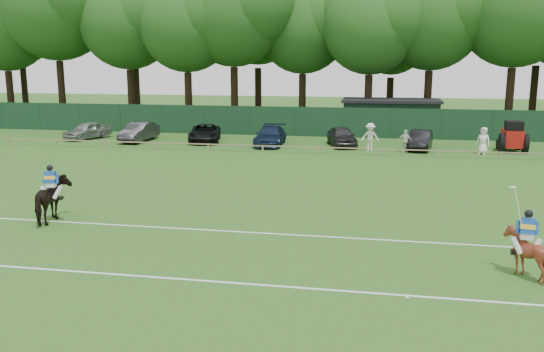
% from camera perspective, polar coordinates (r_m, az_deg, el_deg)
% --- Properties ---
extents(ground, '(160.00, 160.00, 0.00)m').
position_cam_1_polar(ground, '(23.00, -2.62, -4.84)').
color(ground, '#1E4C14').
rests_on(ground, ground).
extents(horse_dark, '(1.36, 2.29, 1.82)m').
position_cam_1_polar(horse_dark, '(24.79, -20.95, -2.24)').
color(horse_dark, black).
rests_on(horse_dark, ground).
extents(horse_chestnut, '(1.34, 1.47, 1.49)m').
position_cam_1_polar(horse_chestnut, '(19.08, 23.79, -6.97)').
color(horse_chestnut, maroon).
rests_on(horse_chestnut, ground).
extents(sedan_silver, '(3.06, 4.52, 1.43)m').
position_cam_1_polar(sedan_silver, '(49.81, -17.83, 4.33)').
color(sedan_silver, '#9DA0A2').
rests_on(sedan_silver, ground).
extents(sedan_grey, '(1.75, 4.64, 1.51)m').
position_cam_1_polar(sedan_grey, '(47.30, -13.04, 4.28)').
color(sedan_grey, '#2D2D2F').
rests_on(sedan_grey, ground).
extents(suv_black, '(3.39, 5.42, 1.40)m').
position_cam_1_polar(suv_black, '(46.12, -6.68, 4.24)').
color(suv_black, black).
rests_on(suv_black, ground).
extents(sedan_navy, '(2.23, 5.09, 1.45)m').
position_cam_1_polar(sedan_navy, '(43.95, -0.18, 4.00)').
color(sedan_navy, '#13203C').
rests_on(sedan_navy, ground).
extents(hatch_grey, '(2.83, 4.66, 1.48)m').
position_cam_1_polar(hatch_grey, '(43.81, 6.93, 3.92)').
color(hatch_grey, '#28282B').
rests_on(hatch_grey, ground).
extents(estate_black, '(2.11, 4.42, 1.40)m').
position_cam_1_polar(estate_black, '(43.28, 14.47, 3.48)').
color(estate_black, black).
rests_on(estate_black, ground).
extents(spectator_left, '(1.33, 0.82, 1.98)m').
position_cam_1_polar(spectator_left, '(41.98, 9.70, 3.85)').
color(spectator_left, silver).
rests_on(spectator_left, ground).
extents(spectator_mid, '(0.97, 0.44, 1.63)m').
position_cam_1_polar(spectator_mid, '(41.48, 13.03, 3.38)').
color(spectator_mid, silver).
rests_on(spectator_mid, ground).
extents(spectator_right, '(1.10, 0.98, 1.88)m').
position_cam_1_polar(spectator_right, '(42.34, 20.20, 3.30)').
color(spectator_right, white).
rests_on(spectator_right, ground).
extents(rider_dark, '(0.93, 0.45, 1.41)m').
position_cam_1_polar(rider_dark, '(24.61, -21.09, -0.46)').
color(rider_dark, silver).
rests_on(rider_dark, ground).
extents(rider_chestnut, '(0.93, 0.62, 2.05)m').
position_cam_1_polar(rider_chestnut, '(18.87, 23.96, -4.97)').
color(rider_chestnut, silver).
rests_on(rider_chestnut, ground).
extents(polo_ball, '(0.09, 0.09, 0.09)m').
position_cam_1_polar(polo_ball, '(16.55, 13.28, -11.67)').
color(polo_ball, silver).
rests_on(polo_ball, ground).
extents(pitch_lines, '(60.00, 5.10, 0.01)m').
position_cam_1_polar(pitch_lines, '(19.77, -4.96, -7.62)').
color(pitch_lines, silver).
rests_on(pitch_lines, ground).
extents(pitch_rail, '(62.10, 0.10, 0.50)m').
position_cam_1_polar(pitch_rail, '(40.25, 3.26, 2.89)').
color(pitch_rail, '#997F5B').
rests_on(pitch_rail, ground).
extents(perimeter_fence, '(92.08, 0.08, 2.50)m').
position_cam_1_polar(perimeter_fence, '(49.02, 4.65, 5.36)').
color(perimeter_fence, '#14351E').
rests_on(perimeter_fence, ground).
extents(utility_shed, '(8.40, 4.40, 3.04)m').
position_cam_1_polar(utility_shed, '(51.71, 11.67, 5.80)').
color(utility_shed, '#14331E').
rests_on(utility_shed, ground).
extents(tree_row, '(96.00, 12.00, 21.00)m').
position_cam_1_polar(tree_row, '(56.93, 7.50, 4.89)').
color(tree_row, '#26561C').
rests_on(tree_row, ground).
extents(tractor, '(1.87, 2.66, 2.22)m').
position_cam_1_polar(tractor, '(44.15, 22.71, 3.57)').
color(tractor, '#A2140F').
rests_on(tractor, ground).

